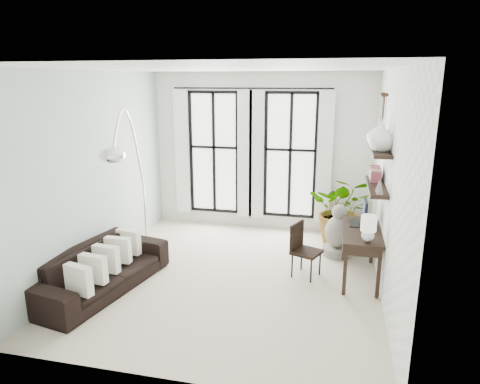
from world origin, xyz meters
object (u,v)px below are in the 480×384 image
(arc_lamp, at_px, (128,145))
(desk, at_px, (361,234))
(buddha, at_px, (338,234))
(sofa, at_px, (101,269))
(desk_chair, at_px, (302,246))
(plant, at_px, (343,210))

(arc_lamp, bearing_deg, desk, 4.71)
(arc_lamp, height_order, buddha, arc_lamp)
(sofa, height_order, desk, desk)
(arc_lamp, bearing_deg, desk_chair, 5.22)
(desk, bearing_deg, plant, 99.94)
(buddha, bearing_deg, desk, -69.63)
(sofa, height_order, arc_lamp, arc_lamp)
(desk, distance_m, buddha, 1.02)
(sofa, bearing_deg, desk_chair, -56.83)
(sofa, relative_size, desk, 1.65)
(plant, distance_m, arc_lamp, 4.07)
(buddha, bearing_deg, arc_lamp, -160.14)
(plant, distance_m, desk, 1.54)
(buddha, bearing_deg, sofa, -148.46)
(desk, relative_size, arc_lamp, 0.52)
(desk, height_order, desk_chair, desk)
(plant, bearing_deg, desk, -80.06)
(plant, bearing_deg, sofa, -142.06)
(sofa, bearing_deg, plant, -40.83)
(sofa, distance_m, buddha, 4.00)
(desk_chair, relative_size, buddha, 0.92)
(arc_lamp, bearing_deg, buddha, 19.86)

